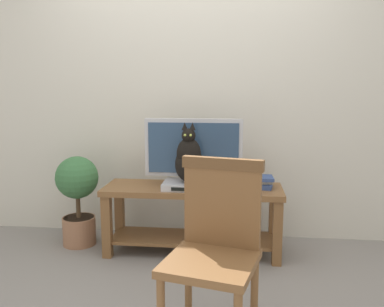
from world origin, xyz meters
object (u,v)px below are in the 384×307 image
(media_box, at_px, (189,185))
(wooden_chair, at_px, (216,240))
(cat, at_px, (189,160))
(book_stack, at_px, (260,182))
(potted_plant, at_px, (78,194))
(tv_stand, at_px, (193,208))
(tv, at_px, (193,151))

(media_box, relative_size, wooden_chair, 0.42)
(cat, height_order, book_stack, cat)
(media_box, bearing_deg, potted_plant, 173.43)
(tv_stand, relative_size, media_box, 3.50)
(tv_stand, relative_size, book_stack, 6.63)
(media_box, xyz_separation_m, cat, (0.00, -0.01, 0.20))
(wooden_chair, height_order, potted_plant, wooden_chair)
(media_box, height_order, cat, cat)
(tv, relative_size, media_box, 1.93)
(wooden_chair, bearing_deg, book_stack, 76.43)
(media_box, height_order, wooden_chair, wooden_chair)
(cat, bearing_deg, book_stack, 10.28)
(potted_plant, bearing_deg, tv, -0.22)
(tv_stand, height_order, potted_plant, potted_plant)
(media_box, relative_size, potted_plant, 0.53)
(wooden_chair, xyz_separation_m, potted_plant, (-1.21, 1.21, -0.11))
(media_box, distance_m, cat, 0.20)
(media_box, distance_m, potted_plant, 0.96)
(cat, height_order, potted_plant, cat)
(media_box, height_order, book_stack, book_stack)
(potted_plant, bearing_deg, media_box, -6.57)
(media_box, xyz_separation_m, wooden_chair, (0.26, -1.10, -0.01))
(cat, distance_m, book_stack, 0.59)
(tv_stand, height_order, cat, cat)
(tv, height_order, cat, tv)
(tv_stand, bearing_deg, cat, -108.24)
(media_box, distance_m, book_stack, 0.56)
(book_stack, bearing_deg, cat, -169.72)
(cat, bearing_deg, potted_plant, 172.65)
(wooden_chair, distance_m, book_stack, 1.22)
(tv_stand, relative_size, cat, 3.02)
(tv_stand, relative_size, tv, 1.81)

